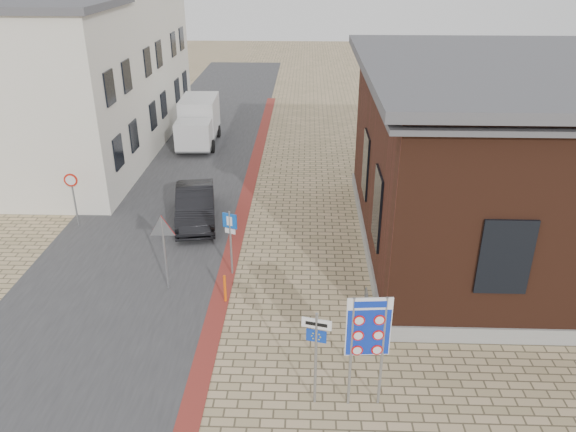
% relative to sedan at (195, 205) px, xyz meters
% --- Properties ---
extents(ground, '(120.00, 120.00, 0.00)m').
position_rel_sedan_xyz_m(ground, '(3.80, -8.61, -0.72)').
color(ground, tan).
rests_on(ground, ground).
extents(road_strip, '(7.00, 60.00, 0.02)m').
position_rel_sedan_xyz_m(road_strip, '(-1.70, 6.39, -0.71)').
color(road_strip, '#38383A').
rests_on(road_strip, ground).
extents(curb_strip, '(0.60, 40.00, 0.02)m').
position_rel_sedan_xyz_m(curb_strip, '(1.80, 1.39, -0.70)').
color(curb_strip, maroon).
rests_on(curb_strip, ground).
extents(brick_building, '(13.00, 13.00, 6.80)m').
position_rel_sedan_xyz_m(brick_building, '(12.79, -1.61, 2.77)').
color(brick_building, gray).
rests_on(brick_building, ground).
extents(townhouse_near, '(7.40, 6.40, 8.30)m').
position_rel_sedan_xyz_m(townhouse_near, '(-7.20, 3.39, 3.45)').
color(townhouse_near, silver).
rests_on(townhouse_near, ground).
extents(townhouse_mid, '(7.40, 6.40, 9.10)m').
position_rel_sedan_xyz_m(townhouse_mid, '(-7.20, 9.39, 3.85)').
color(townhouse_mid, silver).
rests_on(townhouse_mid, ground).
extents(townhouse_far, '(7.40, 6.40, 8.30)m').
position_rel_sedan_xyz_m(townhouse_far, '(-7.20, 15.39, 3.45)').
color(townhouse_far, silver).
rests_on(townhouse_far, ground).
extents(bike_rack, '(0.08, 1.80, 0.60)m').
position_rel_sedan_xyz_m(bike_rack, '(6.45, -6.41, -0.46)').
color(bike_rack, slate).
rests_on(bike_rack, ground).
extents(sedan, '(2.24, 4.55, 1.44)m').
position_rel_sedan_xyz_m(sedan, '(0.00, 0.00, 0.00)').
color(sedan, black).
rests_on(sedan, ground).
extents(box_truck, '(2.22, 4.93, 2.54)m').
position_rel_sedan_xyz_m(box_truck, '(-1.69, 10.25, 0.60)').
color(box_truck, slate).
rests_on(box_truck, ground).
extents(border_sign, '(1.05, 0.13, 3.08)m').
position_rel_sedan_xyz_m(border_sign, '(5.99, -10.11, 1.51)').
color(border_sign, gray).
rests_on(border_sign, ground).
extents(essen_sign, '(0.70, 0.21, 2.63)m').
position_rel_sedan_xyz_m(essen_sign, '(4.80, -10.11, 1.04)').
color(essen_sign, gray).
rests_on(essen_sign, ground).
extents(parking_sign, '(0.50, 0.24, 2.37)m').
position_rel_sedan_xyz_m(parking_sign, '(2.00, -4.11, 0.88)').
color(parking_sign, gray).
rests_on(parking_sign, ground).
extents(yield_sign, '(0.93, 0.10, 2.61)m').
position_rel_sedan_xyz_m(yield_sign, '(-0.00, -5.11, 1.29)').
color(yield_sign, gray).
rests_on(yield_sign, ground).
extents(speed_sign, '(0.54, 0.07, 2.28)m').
position_rel_sedan_xyz_m(speed_sign, '(-4.70, -0.61, 0.80)').
color(speed_sign, gray).
rests_on(speed_sign, ground).
extents(bollard, '(0.11, 0.11, 0.95)m').
position_rel_sedan_xyz_m(bollard, '(2.00, -5.81, -0.24)').
color(bollard, '#FB600D').
rests_on(bollard, ground).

